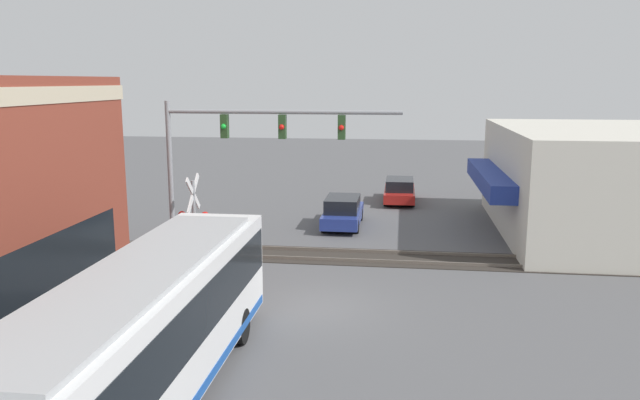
# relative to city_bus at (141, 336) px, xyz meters

# --- Properties ---
(ground_plane) EXTENTS (120.00, 120.00, 0.00)m
(ground_plane) POSITION_rel_city_bus_xyz_m (7.09, -2.80, -1.85)
(ground_plane) COLOR #565659
(shop_building) EXTENTS (13.59, 9.63, 5.09)m
(shop_building) POSITION_rel_city_bus_xyz_m (18.69, -14.46, 0.70)
(shop_building) COLOR beige
(shop_building) RESTS_ON ground
(city_bus) EXTENTS (12.40, 2.59, 3.34)m
(city_bus) POSITION_rel_city_bus_xyz_m (0.00, 0.00, 0.00)
(city_bus) COLOR white
(city_bus) RESTS_ON ground
(traffic_signal_gantry) EXTENTS (0.42, 9.05, 6.51)m
(traffic_signal_gantry) POSITION_rel_city_bus_xyz_m (11.09, 0.58, 3.07)
(traffic_signal_gantry) COLOR gray
(traffic_signal_gantry) RESTS_ON ground
(crossing_signal) EXTENTS (1.41, 1.18, 3.81)m
(crossing_signal) POSITION_rel_city_bus_xyz_m (10.08, 2.23, 0.45)
(crossing_signal) COLOR gray
(crossing_signal) RESTS_ON ground
(rail_track_near) EXTENTS (2.60, 60.00, 0.15)m
(rail_track_near) POSITION_rel_city_bus_xyz_m (13.09, -2.80, -1.82)
(rail_track_near) COLOR #332D28
(rail_track_near) RESTS_ON ground
(parked_car_blue) EXTENTS (4.62, 1.82, 1.54)m
(parked_car_blue) POSITION_rel_city_bus_xyz_m (18.65, -2.60, -1.13)
(parked_car_blue) COLOR navy
(parked_car_blue) RESTS_ON ground
(parked_car_red) EXTENTS (4.73, 1.82, 1.46)m
(parked_car_red) POSITION_rel_city_bus_xyz_m (25.54, -5.40, -1.17)
(parked_car_red) COLOR #B21E19
(parked_car_red) RESTS_ON ground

